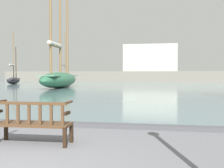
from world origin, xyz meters
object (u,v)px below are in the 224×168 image
object	(u,v)px
park_bench	(33,122)
sailboat_far_port	(14,80)
sailboat_nearest_starboard	(60,78)
sailboat_far_starboard	(65,79)

from	to	relation	value
park_bench	sailboat_far_port	world-z (taller)	sailboat_far_port
sailboat_far_port	sailboat_nearest_starboard	size ratio (longest dim) A/B	0.62
sailboat_far_starboard	sailboat_far_port	bearing A→B (deg)	-131.83
sailboat_far_starboard	sailboat_nearest_starboard	bearing A→B (deg)	-71.75
sailboat_nearest_starboard	sailboat_far_starboard	distance (m)	16.56
sailboat_nearest_starboard	sailboat_far_starboard	xyz separation A→B (m)	(-5.19, 15.73, -0.39)
sailboat_far_port	sailboat_far_starboard	bearing A→B (deg)	48.17
sailboat_nearest_starboard	sailboat_far_starboard	bearing A→B (deg)	108.25
sailboat_far_port	sailboat_far_starboard	size ratio (longest dim) A/B	0.92
park_bench	sailboat_far_starboard	distance (m)	40.37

